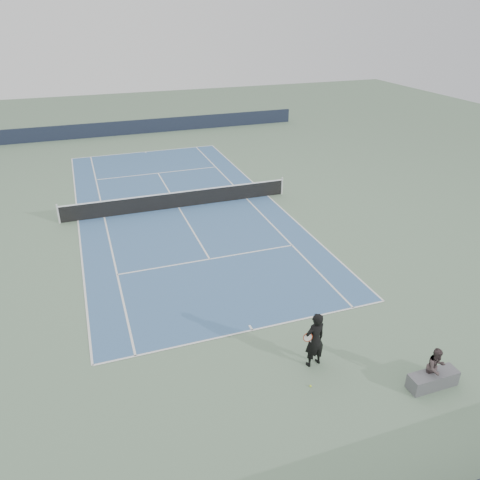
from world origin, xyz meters
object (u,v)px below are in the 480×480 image
object	(u,v)px
tennis_player	(315,340)
tennis_ball	(311,386)
spectator_bench	(434,373)
tennis_net	(178,199)

from	to	relation	value
tennis_player	tennis_ball	bearing A→B (deg)	-120.69
tennis_ball	spectator_bench	xyz separation A→B (m)	(3.48, -1.18, 0.47)
tennis_net	tennis_ball	size ratio (longest dim) A/B	198.04
tennis_player	spectator_bench	bearing A→B (deg)	-35.11
tennis_player	spectator_bench	world-z (taller)	tennis_player
tennis_player	tennis_net	bearing A→B (deg)	94.95
spectator_bench	tennis_ball	bearing A→B (deg)	161.24
tennis_player	spectator_bench	size ratio (longest dim) A/B	1.24
tennis_net	tennis_ball	distance (m)	15.05
tennis_player	tennis_ball	xyz separation A→B (m)	(-0.53, -0.89, -0.94)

